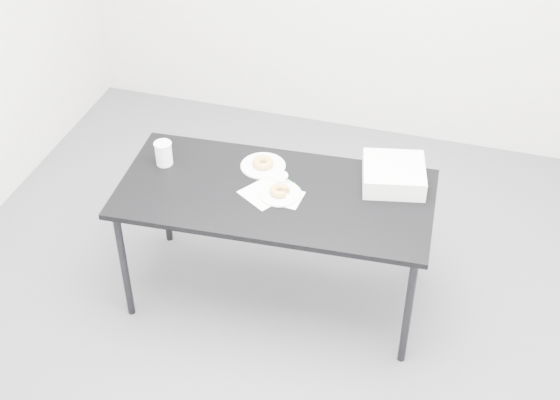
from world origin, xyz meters
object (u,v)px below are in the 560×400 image
(table, at_px, (275,200))
(plate_near, at_px, (280,194))
(donut_near, at_px, (280,190))
(pen, at_px, (283,183))
(scorecard, at_px, (269,191))
(coffee_cup, at_px, (164,153))
(bakery_box, at_px, (394,175))
(plate_far, at_px, (263,166))
(donut_far, at_px, (263,162))

(table, xyz_separation_m, plate_near, (0.03, -0.02, 0.06))
(donut_near, bearing_deg, table, 151.51)
(pen, distance_m, plate_near, 0.09)
(scorecard, height_order, donut_near, donut_near)
(coffee_cup, bearing_deg, table, -6.04)
(table, xyz_separation_m, bakery_box, (0.57, 0.25, 0.11))
(table, relative_size, bakery_box, 5.28)
(scorecard, relative_size, pen, 2.15)
(pen, height_order, plate_far, pen)
(donut_near, xyz_separation_m, donut_far, (-0.16, 0.21, -0.00))
(donut_far, bearing_deg, scorecard, -64.71)
(pen, xyz_separation_m, donut_far, (-0.15, 0.12, 0.02))
(scorecard, relative_size, bakery_box, 0.83)
(table, bearing_deg, scorecard, -173.45)
(pen, height_order, donut_far, donut_far)
(plate_near, height_order, donut_far, donut_far)
(plate_far, distance_m, bakery_box, 0.71)
(plate_near, relative_size, coffee_cup, 1.66)
(coffee_cup, distance_m, bakery_box, 1.24)
(donut_near, relative_size, coffee_cup, 0.78)
(plate_near, xyz_separation_m, donut_far, (-0.16, 0.21, 0.02))
(donut_far, distance_m, bakery_box, 0.70)
(plate_near, distance_m, bakery_box, 0.61)
(plate_near, bearing_deg, donut_near, 0.00)
(pen, relative_size, donut_far, 1.08)
(donut_near, height_order, coffee_cup, coffee_cup)
(donut_far, bearing_deg, coffee_cup, -166.24)
(scorecard, distance_m, donut_far, 0.23)
(coffee_cup, bearing_deg, plate_far, 13.76)
(plate_far, height_order, bakery_box, bakery_box)
(donut_near, bearing_deg, scorecard, 170.70)
(table, distance_m, plate_far, 0.24)
(plate_far, bearing_deg, table, -56.92)
(plate_far, bearing_deg, bakery_box, 4.44)
(donut_near, relative_size, bakery_box, 0.33)
(coffee_cup, bearing_deg, scorecard, -6.89)
(pen, bearing_deg, scorecard, -133.53)
(table, height_order, donut_near, donut_near)
(donut_far, xyz_separation_m, coffee_cup, (-0.52, -0.13, 0.04))
(plate_near, relative_size, donut_far, 1.96)
(pen, distance_m, donut_far, 0.19)
(donut_near, height_order, plate_far, donut_near)
(donut_far, relative_size, bakery_box, 0.36)
(plate_far, xyz_separation_m, coffee_cup, (-0.52, -0.13, 0.06))
(bakery_box, bearing_deg, pen, -174.68)
(table, distance_m, bakery_box, 0.64)
(table, relative_size, coffee_cup, 12.44)
(scorecard, height_order, coffee_cup, coffee_cup)
(pen, xyz_separation_m, bakery_box, (0.55, 0.17, 0.05))
(donut_far, bearing_deg, bakery_box, 4.44)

